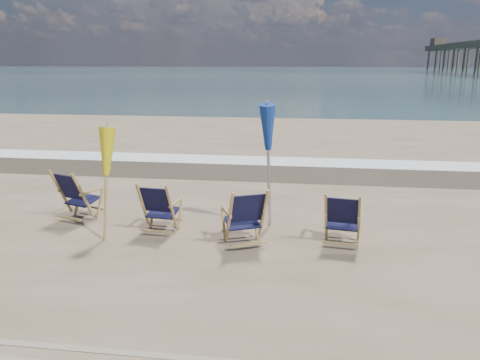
{
  "coord_description": "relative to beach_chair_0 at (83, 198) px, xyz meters",
  "views": [
    {
      "loc": [
        1.21,
        -6.54,
        3.16
      ],
      "look_at": [
        0.0,
        2.2,
        0.9
      ],
      "focal_mm": 35.0,
      "sensor_mm": 36.0,
      "label": 1
    }
  ],
  "objects": [
    {
      "name": "ocean",
      "position": [
        3.07,
        126.22,
        -0.54
      ],
      "size": [
        400.0,
        400.0,
        0.0
      ],
      "primitive_type": "plane",
      "color": "#345056",
      "rests_on": "ground"
    },
    {
      "name": "surf_foam",
      "position": [
        3.07,
        6.52,
        -0.54
      ],
      "size": [
        200.0,
        1.4,
        0.01
      ],
      "primitive_type": "cube",
      "color": "silver",
      "rests_on": "ground"
    },
    {
      "name": "wet_sand_strip",
      "position": [
        3.07,
        5.02,
        -0.54
      ],
      "size": [
        200.0,
        2.6,
        0.0
      ],
      "primitive_type": "cube",
      "color": "#42362A",
      "rests_on": "ground"
    },
    {
      "name": "beach_chair_0",
      "position": [
        0.0,
        0.0,
        0.0
      ],
      "size": [
        0.91,
        0.97,
        1.08
      ],
      "primitive_type": null,
      "rotation": [
        0.0,
        0.0,
        2.8
      ],
      "color": "black",
      "rests_on": "ground"
    },
    {
      "name": "beach_chair_1",
      "position": [
        1.9,
        -0.39,
        -0.04
      ],
      "size": [
        0.72,
        0.79,
        1.01
      ],
      "primitive_type": null,
      "rotation": [
        0.0,
        0.0,
        3.04
      ],
      "color": "black",
      "rests_on": "ground"
    },
    {
      "name": "beach_chair_2",
      "position": [
        3.62,
        -0.65,
        -0.0
      ],
      "size": [
        0.94,
        0.99,
        1.08
      ],
      "primitive_type": null,
      "rotation": [
        0.0,
        0.0,
        3.55
      ],
      "color": "black",
      "rests_on": "ground"
    },
    {
      "name": "beach_chair_3",
      "position": [
        5.25,
        -0.56,
        -0.04
      ],
      "size": [
        0.74,
        0.81,
        1.0
      ],
      "primitive_type": null,
      "rotation": [
        0.0,
        0.0,
        2.99
      ],
      "color": "black",
      "rests_on": "ground"
    },
    {
      "name": "umbrella_yellow",
      "position": [
        0.79,
        -0.65,
        0.96
      ],
      "size": [
        0.3,
        0.3,
        2.01
      ],
      "color": "#A9874C",
      "rests_on": "ground"
    },
    {
      "name": "umbrella_blue",
      "position": [
        3.64,
        0.23,
        1.35
      ],
      "size": [
        0.3,
        0.3,
        2.43
      ],
      "color": "#A5A5AD",
      "rests_on": "ground"
    }
  ]
}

